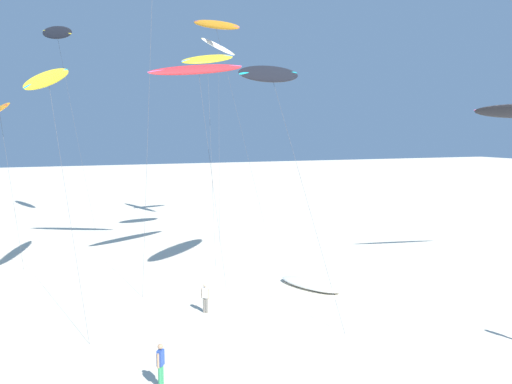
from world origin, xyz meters
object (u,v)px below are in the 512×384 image
grounded_kite_0 (311,284)px  flying_kite_9 (207,59)px  person_near_right (205,297)px  flying_kite_2 (57,32)px  flying_kite_3 (48,78)px  flying_kite_4 (271,74)px  flying_kite_6 (198,69)px  flying_kite_0 (216,25)px  person_near_left (161,363)px  flying_kite_1 (219,47)px

grounded_kite_0 → flying_kite_9: bearing=99.1°
person_near_right → grounded_kite_0: bearing=15.1°
flying_kite_2 → person_near_right: (5.96, -31.53, -18.76)m
flying_kite_3 → flying_kite_4: size_ratio=0.99×
flying_kite_3 → flying_kite_6: size_ratio=0.95×
flying_kite_0 → flying_kite_4: flying_kite_0 is taller
flying_kite_3 → grounded_kite_0: flying_kite_3 is taller
flying_kite_2 → person_near_left: (1.96, -39.03, -18.71)m
flying_kite_6 → grounded_kite_0: (5.27, -6.53, -13.71)m
flying_kite_2 → grounded_kite_0: flying_kite_2 is taller
flying_kite_3 → flying_kite_1: bearing=46.8°
person_near_left → person_near_right: person_near_left is taller
flying_kite_1 → person_near_left: bearing=-111.9°
flying_kite_6 → person_near_right: (-2.20, -8.54, -13.04)m
flying_kite_0 → grounded_kite_0: (-0.44, -20.48, -19.58)m
flying_kite_0 → flying_kite_2: size_ratio=1.00×
flying_kite_9 → flying_kite_1: bearing=66.0°
flying_kite_1 → flying_kite_4: bearing=-99.7°
flying_kite_0 → flying_kite_6: (-5.70, -13.95, -5.87)m
flying_kite_0 → person_near_left: (-11.91, -29.99, -18.85)m
flying_kite_1 → person_near_right: (-8.81, -24.42, -17.15)m
flying_kite_9 → flying_kite_2: bearing=126.1°
flying_kite_1 → flying_kite_3: flying_kite_1 is taller
flying_kite_4 → grounded_kite_0: size_ratio=2.89×
flying_kite_2 → person_near_right: flying_kite_2 is taller
flying_kite_1 → person_near_right: flying_kite_1 is taller
flying_kite_2 → person_near_left: bearing=-87.1°
flying_kite_2 → flying_kite_3: flying_kite_2 is taller
flying_kite_0 → flying_kite_6: size_ratio=1.42×
flying_kite_4 → flying_kite_9: bearing=89.8°
flying_kite_0 → flying_kite_4: bearing=-98.0°
flying_kite_3 → flying_kite_9: size_ratio=0.85×
flying_kite_1 → flying_kite_9: flying_kite_1 is taller
flying_kite_3 → flying_kite_6: flying_kite_6 is taller
flying_kite_2 → flying_kite_9: flying_kite_2 is taller
grounded_kite_0 → person_near_right: person_near_right is taller
flying_kite_2 → person_near_right: size_ratio=12.96×
flying_kite_0 → grounded_kite_0: size_ratio=4.29×
flying_kite_9 → flying_kite_4: bearing=-90.2°
flying_kite_0 → flying_kite_3: 22.68m
flying_kite_6 → person_near_right: bearing=-104.5°
flying_kite_6 → flying_kite_9: flying_kite_9 is taller
flying_kite_9 → person_near_left: 29.45m
flying_kite_0 → flying_kite_4: (-2.76, -19.55, -6.59)m
flying_kite_6 → flying_kite_1: bearing=67.4°
flying_kite_0 → person_near_left: bearing=-111.7°
flying_kite_9 → person_near_right: bearing=-107.7°
grounded_kite_0 → person_near_right: 7.77m
flying_kite_9 → flying_kite_0: bearing=66.4°
flying_kite_9 → person_near_right: size_ratio=10.19×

